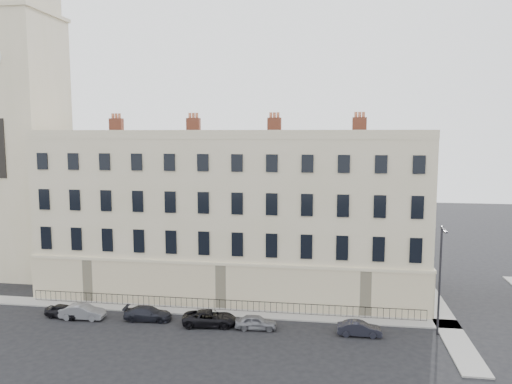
# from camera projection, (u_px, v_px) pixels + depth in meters

# --- Properties ---
(ground) EXTENTS (160.00, 160.00, 0.00)m
(ground) POSITION_uv_depth(u_px,v_px,m) (282.00, 340.00, 37.57)
(ground) COLOR black
(ground) RESTS_ON ground
(terrace) EXTENTS (36.22, 12.22, 17.00)m
(terrace) POSITION_uv_depth(u_px,v_px,m) (234.00, 215.00, 49.33)
(terrace) COLOR beige
(terrace) RESTS_ON ground
(church_tower) EXTENTS (8.00, 8.13, 44.00)m
(church_tower) POSITION_uv_depth(u_px,v_px,m) (18.00, 104.00, 53.61)
(church_tower) COLOR beige
(church_tower) RESTS_ON ground
(pavement_terrace) EXTENTS (48.00, 2.00, 0.12)m
(pavement_terrace) POSITION_uv_depth(u_px,v_px,m) (174.00, 309.00, 43.97)
(pavement_terrace) COLOR gray
(pavement_terrace) RESTS_ON ground
(pavement_east_return) EXTENTS (2.00, 24.00, 0.12)m
(pavement_east_return) POSITION_uv_depth(u_px,v_px,m) (439.00, 311.00, 43.47)
(pavement_east_return) COLOR gray
(pavement_east_return) RESTS_ON ground
(railings) EXTENTS (35.00, 0.04, 0.96)m
(railings) POSITION_uv_depth(u_px,v_px,m) (220.00, 305.00, 43.71)
(railings) COLOR black
(railings) RESTS_ON ground
(car_a) EXTENTS (3.41, 1.76, 1.11)m
(car_a) POSITION_uv_depth(u_px,v_px,m) (64.00, 311.00, 42.19)
(car_a) COLOR black
(car_a) RESTS_ON ground
(car_b) EXTENTS (3.78, 1.47, 1.23)m
(car_b) POSITION_uv_depth(u_px,v_px,m) (83.00, 312.00, 41.85)
(car_b) COLOR slate
(car_b) RESTS_ON ground
(car_c) EXTENTS (4.08, 1.89, 1.16)m
(car_c) POSITION_uv_depth(u_px,v_px,m) (148.00, 313.00, 41.56)
(car_c) COLOR black
(car_c) RESTS_ON ground
(car_d) EXTENTS (4.61, 2.54, 1.22)m
(car_d) POSITION_uv_depth(u_px,v_px,m) (210.00, 318.00, 40.42)
(car_d) COLOR black
(car_d) RESTS_ON ground
(car_e) EXTENTS (3.42, 1.59, 1.13)m
(car_e) POSITION_uv_depth(u_px,v_px,m) (256.00, 322.00, 39.67)
(car_e) COLOR slate
(car_e) RESTS_ON ground
(car_f) EXTENTS (3.41, 1.20, 1.12)m
(car_f) POSITION_uv_depth(u_px,v_px,m) (359.00, 329.00, 38.38)
(car_f) COLOR black
(car_f) RESTS_ON ground
(streetlamp) EXTENTS (0.26, 1.85, 8.55)m
(streetlamp) POSITION_uv_depth(u_px,v_px,m) (440.00, 276.00, 37.96)
(streetlamp) COLOR #28282C
(streetlamp) RESTS_ON ground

